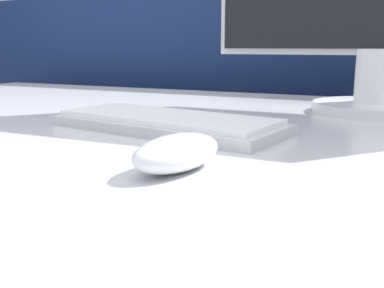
{
  "coord_description": "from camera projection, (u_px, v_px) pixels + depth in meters",
  "views": [
    {
      "loc": [
        0.18,
        -0.6,
        0.84
      ],
      "look_at": [
        -0.02,
        -0.16,
        0.73
      ],
      "focal_mm": 42.0,
      "sensor_mm": 36.0,
      "label": 1
    }
  ],
  "objects": [
    {
      "name": "computer_mouse_near",
      "position": [
        177.0,
        153.0,
        0.46
      ],
      "size": [
        0.08,
        0.13,
        0.04
      ],
      "rotation": [
        0.0,
        0.0,
        -0.21
      ],
      "color": "white",
      "rests_on": "desk"
    },
    {
      "name": "partition_panel",
      "position": [
        326.0,
        162.0,
        1.32
      ],
      "size": [
        5.0,
        0.03,
        1.01
      ],
      "color": "navy",
      "rests_on": "ground_plane"
    },
    {
      "name": "keyboard",
      "position": [
        167.0,
        123.0,
        0.69
      ],
      "size": [
        0.38,
        0.2,
        0.02
      ],
      "rotation": [
        0.0,
        0.0,
        -0.17
      ],
      "color": "silver",
      "rests_on": "desk"
    }
  ]
}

